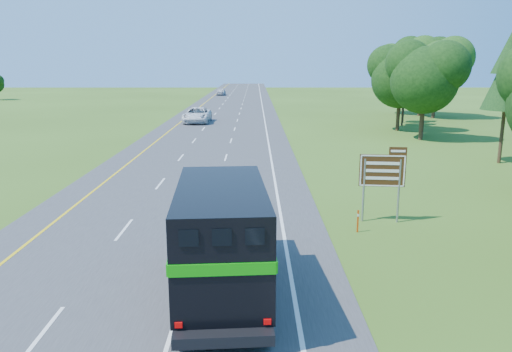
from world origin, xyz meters
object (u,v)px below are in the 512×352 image
object	(u,v)px
far_car	(221,92)
white_suv	(197,115)
exit_sign	(383,174)
horse_truck	(222,235)

from	to	relation	value
far_car	white_suv	bearing A→B (deg)	-86.51
far_car	exit_sign	distance (m)	98.32
white_suv	exit_sign	size ratio (longest dim) A/B	1.89
white_suv	far_car	bearing A→B (deg)	91.69
white_suv	exit_sign	world-z (taller)	exit_sign
horse_truck	white_suv	size ratio (longest dim) A/B	1.26
far_car	horse_truck	bearing A→B (deg)	-83.36
exit_sign	white_suv	bearing A→B (deg)	114.30
far_car	exit_sign	bearing A→B (deg)	-78.87
horse_truck	far_car	world-z (taller)	horse_truck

